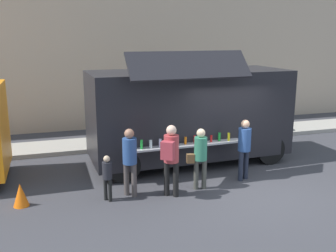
% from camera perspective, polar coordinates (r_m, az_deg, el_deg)
% --- Properties ---
extents(ground_plane, '(60.00, 60.00, 0.00)m').
position_cam_1_polar(ground_plane, '(10.47, 12.05, -8.88)').
color(ground_plane, '#38383D').
extents(curb_strip, '(28.00, 1.60, 0.15)m').
position_cam_1_polar(curb_strip, '(14.04, -16.37, -3.10)').
color(curb_strip, '#9E998E').
rests_on(curb_strip, ground).
extents(building_behind, '(32.00, 2.40, 9.05)m').
position_cam_1_polar(building_behind, '(17.46, -14.30, 14.90)').
color(building_behind, '#BCA68D').
rests_on(building_behind, ground).
extents(food_truck_main, '(6.06, 3.11, 3.48)m').
position_cam_1_polar(food_truck_main, '(11.87, 3.16, 1.89)').
color(food_truck_main, black).
rests_on(food_truck_main, ground).
extents(traffic_cone_orange, '(0.36, 0.36, 0.55)m').
position_cam_1_polar(traffic_cone_orange, '(9.75, -20.80, -9.43)').
color(traffic_cone_orange, orange).
rests_on(traffic_cone_orange, ground).
extents(trash_bin, '(0.60, 0.60, 1.02)m').
position_cam_1_polar(trash_bin, '(16.07, 14.99, 0.62)').
color(trash_bin, '#2F5B3A').
rests_on(trash_bin, ground).
extents(customer_front_ordering, '(0.53, 0.33, 1.60)m').
position_cam_1_polar(customer_front_ordering, '(9.90, 4.71, -4.07)').
color(customer_front_ordering, '#484941').
rests_on(customer_front_ordering, ground).
extents(customer_mid_with_backpack, '(0.52, 0.58, 1.80)m').
position_cam_1_polar(customer_mid_with_backpack, '(9.37, 0.41, -4.09)').
color(customer_mid_with_backpack, black).
rests_on(customer_mid_with_backpack, ground).
extents(customer_rear_waiting, '(0.35, 0.35, 1.70)m').
position_cam_1_polar(customer_rear_waiting, '(9.48, -5.63, -4.45)').
color(customer_rear_waiting, '#4B4341').
rests_on(customer_rear_waiting, ground).
extents(customer_extra_browsing, '(0.34, 0.34, 1.68)m').
position_cam_1_polar(customer_extra_browsing, '(10.70, 11.14, -2.66)').
color(customer_extra_browsing, '#202535').
rests_on(customer_extra_browsing, ground).
extents(child_near_queue, '(0.23, 0.23, 1.13)m').
position_cam_1_polar(child_near_queue, '(9.38, -8.91, -6.97)').
color(child_near_queue, black).
rests_on(child_near_queue, ground).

